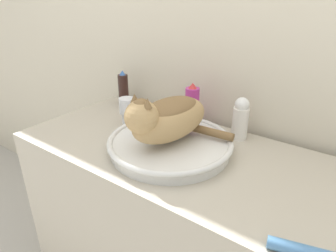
{
  "coord_description": "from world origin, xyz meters",
  "views": [
    {
      "loc": [
        0.49,
        -0.49,
        1.32
      ],
      "look_at": [
        -0.04,
        0.24,
        0.91
      ],
      "focal_mm": 32.0,
      "sensor_mm": 36.0,
      "label": 1
    }
  ],
  "objects_px": {
    "lotion_bottle_white": "(241,119)",
    "cream_tube": "(305,252)",
    "faucet": "(128,111)",
    "hairspray_can_black": "(123,90)",
    "cat": "(167,117)",
    "spray_bottle_trigger": "(192,106)"
  },
  "relations": [
    {
      "from": "lotion_bottle_white",
      "to": "cream_tube",
      "type": "bearing_deg",
      "value": -51.9
    },
    {
      "from": "faucet",
      "to": "cream_tube",
      "type": "relative_size",
      "value": 0.86
    },
    {
      "from": "lotion_bottle_white",
      "to": "cream_tube",
      "type": "height_order",
      "value": "lotion_bottle_white"
    },
    {
      "from": "hairspray_can_black",
      "to": "cat",
      "type": "bearing_deg",
      "value": -29.58
    },
    {
      "from": "hairspray_can_black",
      "to": "lotion_bottle_white",
      "type": "xyz_separation_m",
      "value": [
        0.59,
        0.0,
        0.0
      ]
    },
    {
      "from": "faucet",
      "to": "spray_bottle_trigger",
      "type": "relative_size",
      "value": 0.73
    },
    {
      "from": "hairspray_can_black",
      "to": "cream_tube",
      "type": "bearing_deg",
      "value": -25.01
    },
    {
      "from": "cat",
      "to": "spray_bottle_trigger",
      "type": "bearing_deg",
      "value": -158.55
    },
    {
      "from": "cream_tube",
      "to": "spray_bottle_trigger",
      "type": "bearing_deg",
      "value": 141.72
    },
    {
      "from": "spray_bottle_trigger",
      "to": "hairspray_can_black",
      "type": "relative_size",
      "value": 1.04
    },
    {
      "from": "lotion_bottle_white",
      "to": "hairspray_can_black",
      "type": "bearing_deg",
      "value": 180.0
    },
    {
      "from": "lotion_bottle_white",
      "to": "faucet",
      "type": "bearing_deg",
      "value": -155.27
    },
    {
      "from": "faucet",
      "to": "spray_bottle_trigger",
      "type": "xyz_separation_m",
      "value": [
        0.18,
        0.18,
        0.01
      ]
    },
    {
      "from": "faucet",
      "to": "lotion_bottle_white",
      "type": "relative_size",
      "value": 0.81
    },
    {
      "from": "lotion_bottle_white",
      "to": "cat",
      "type": "bearing_deg",
      "value": -122.1
    },
    {
      "from": "faucet",
      "to": "cream_tube",
      "type": "distance_m",
      "value": 0.78
    },
    {
      "from": "faucet",
      "to": "lotion_bottle_white",
      "type": "height_order",
      "value": "lotion_bottle_white"
    },
    {
      "from": "spray_bottle_trigger",
      "to": "hairspray_can_black",
      "type": "distance_m",
      "value": 0.38
    },
    {
      "from": "faucet",
      "to": "hairspray_can_black",
      "type": "bearing_deg",
      "value": 149.16
    },
    {
      "from": "faucet",
      "to": "hairspray_can_black",
      "type": "relative_size",
      "value": 0.76
    },
    {
      "from": "cat",
      "to": "faucet",
      "type": "relative_size",
      "value": 2.58
    },
    {
      "from": "cream_tube",
      "to": "faucet",
      "type": "bearing_deg",
      "value": 160.98
    }
  ]
}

